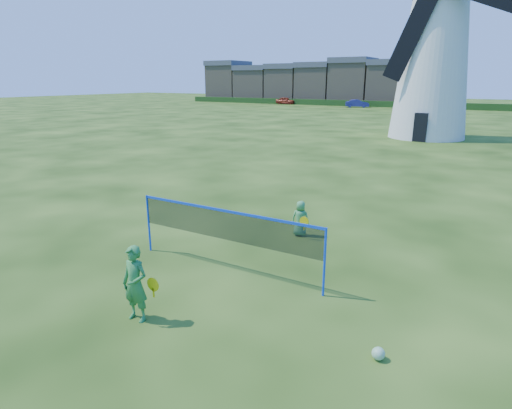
{
  "coord_description": "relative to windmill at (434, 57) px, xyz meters",
  "views": [
    {
      "loc": [
        5.26,
        -8.15,
        4.47
      ],
      "look_at": [
        0.2,
        0.5,
        1.5
      ],
      "focal_mm": 29.64,
      "sensor_mm": 36.0,
      "label": 1
    }
  ],
  "objects": [
    {
      "name": "ground",
      "position": [
        0.19,
        -28.12,
        -6.09
      ],
      "size": [
        220.0,
        220.0,
        0.0
      ],
      "primitive_type": "plane",
      "color": "black",
      "rests_on": "ground"
    },
    {
      "name": "windmill",
      "position": [
        0.0,
        0.0,
        0.0
      ],
      "size": [
        13.77,
        5.79,
        18.06
      ],
      "color": "white",
      "rests_on": "ground"
    },
    {
      "name": "badminton_net",
      "position": [
        0.07,
        -28.49,
        -4.95
      ],
      "size": [
        5.05,
        0.05,
        1.55
      ],
      "color": "blue",
      "rests_on": "ground"
    },
    {
      "name": "player_girl",
      "position": [
        -0.18,
        -31.18,
        -5.34
      ],
      "size": [
        0.71,
        0.4,
        1.51
      ],
      "rotation": [
        0.0,
        0.0,
        0.07
      ],
      "color": "#33813B",
      "rests_on": "ground"
    },
    {
      "name": "hedge",
      "position": [
        -21.81,
        37.88,
        -5.59
      ],
      "size": [
        62.0,
        0.8,
        1.0
      ],
      "primitive_type": "cube",
      "color": "#193814",
      "rests_on": "ground"
    },
    {
      "name": "play_ball",
      "position": [
        4.16,
        -30.06,
        -5.98
      ],
      "size": [
        0.22,
        0.22,
        0.22
      ],
      "primitive_type": "sphere",
      "color": "green",
      "rests_on": "ground"
    },
    {
      "name": "car_right",
      "position": [
        -16.5,
        34.87,
        -5.45
      ],
      "size": [
        4.12,
        2.4,
        1.28
      ],
      "primitive_type": "imported",
      "rotation": [
        0.0,
        0.0,
        1.86
      ],
      "color": "navy",
      "rests_on": "ground"
    },
    {
      "name": "car_left",
      "position": [
        -31.18,
        37.62,
        -5.44
      ],
      "size": [
        3.87,
        1.67,
        1.3
      ],
      "primitive_type": "imported",
      "rotation": [
        0.0,
        0.0,
        1.53
      ],
      "color": "maroon",
      "rests_on": "ground"
    },
    {
      "name": "player_boy",
      "position": [
        0.6,
        -25.39,
        -5.56
      ],
      "size": [
        0.64,
        0.44,
        1.06
      ],
      "rotation": [
        0.0,
        0.0,
        3.29
      ],
      "color": "#489653",
      "rests_on": "ground"
    },
    {
      "name": "terraced_houses",
      "position": [
        -27.12,
        43.88,
        -2.1
      ],
      "size": [
        49.24,
        8.4,
        8.34
      ],
      "color": "#8D775E",
      "rests_on": "ground"
    }
  ]
}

